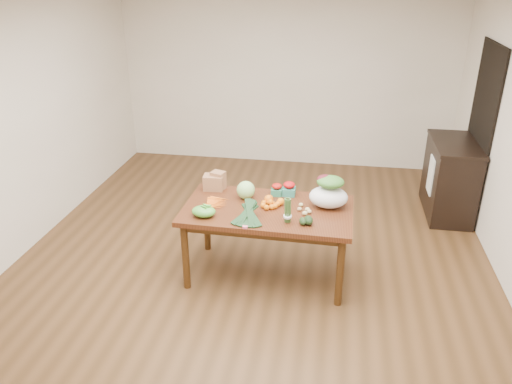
% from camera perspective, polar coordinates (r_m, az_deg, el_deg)
% --- Properties ---
extents(floor, '(6.00, 6.00, 0.00)m').
position_cam_1_polar(floor, '(5.38, -0.36, -7.87)').
color(floor, brown).
rests_on(floor, ground).
extents(room_walls, '(5.02, 6.02, 2.70)m').
position_cam_1_polar(room_walls, '(4.79, -0.41, 5.86)').
color(room_walls, silver).
rests_on(room_walls, floor).
extents(dining_table, '(1.64, 0.94, 0.75)m').
position_cam_1_polar(dining_table, '(4.98, 1.30, -5.73)').
color(dining_table, '#542913').
rests_on(dining_table, floor).
extents(doorway_dark, '(0.02, 1.00, 2.10)m').
position_cam_1_polar(doorway_dark, '(6.57, 24.17, 6.17)').
color(doorway_dark, black).
rests_on(doorway_dark, floor).
extents(cabinet, '(0.52, 1.02, 0.94)m').
position_cam_1_polar(cabinet, '(6.64, 21.27, 1.47)').
color(cabinet, black).
rests_on(cabinet, floor).
extents(dish_towel, '(0.02, 0.28, 0.45)m').
position_cam_1_polar(dish_towel, '(6.43, 19.33, 1.83)').
color(dish_towel, white).
rests_on(dish_towel, cabinet).
extents(paper_bag, '(0.27, 0.23, 0.19)m').
position_cam_1_polar(paper_bag, '(5.18, -4.88, 1.27)').
color(paper_bag, '#956542').
rests_on(paper_bag, dining_table).
extents(cabbage, '(0.18, 0.18, 0.18)m').
position_cam_1_polar(cabbage, '(4.97, -1.17, 0.23)').
color(cabbage, '#9FDC7E').
rests_on(cabbage, dining_table).
extents(strawberry_basket_a, '(0.11, 0.11, 0.10)m').
position_cam_1_polar(strawberry_basket_a, '(5.06, 2.40, 0.18)').
color(strawberry_basket_a, '#AF1B0B').
rests_on(strawberry_basket_a, dining_table).
extents(strawberry_basket_b, '(0.13, 0.13, 0.11)m').
position_cam_1_polar(strawberry_basket_b, '(5.06, 3.80, 0.25)').
color(strawberry_basket_b, red).
rests_on(strawberry_basket_b, dining_table).
extents(orange_a, '(0.08, 0.08, 0.08)m').
position_cam_1_polar(orange_a, '(4.91, 1.54, -0.77)').
color(orange_a, '#E1580D').
rests_on(orange_a, dining_table).
extents(orange_b, '(0.08, 0.08, 0.08)m').
position_cam_1_polar(orange_b, '(4.89, 1.44, -0.83)').
color(orange_b, orange).
rests_on(orange_b, dining_table).
extents(orange_c, '(0.07, 0.07, 0.07)m').
position_cam_1_polar(orange_c, '(4.86, 2.84, -1.10)').
color(orange_c, orange).
rests_on(orange_c, dining_table).
extents(mandarin_cluster, '(0.18, 0.18, 0.09)m').
position_cam_1_polar(mandarin_cluster, '(4.80, 1.67, -1.29)').
color(mandarin_cluster, orange).
rests_on(mandarin_cluster, dining_table).
extents(carrots, '(0.23, 0.25, 0.03)m').
position_cam_1_polar(carrots, '(4.90, -4.58, -1.20)').
color(carrots, '#FD5315').
rests_on(carrots, dining_table).
extents(snap_pea_bag, '(0.23, 0.17, 0.10)m').
position_cam_1_polar(snap_pea_bag, '(4.66, -6.00, -2.22)').
color(snap_pea_bag, green).
rests_on(snap_pea_bag, dining_table).
extents(kale_bunch, '(0.33, 0.41, 0.16)m').
position_cam_1_polar(kale_bunch, '(4.50, -1.00, -2.62)').
color(kale_bunch, black).
rests_on(kale_bunch, dining_table).
extents(asparagus_bundle, '(0.08, 0.12, 0.26)m').
position_cam_1_polar(asparagus_bundle, '(4.49, 3.64, -2.10)').
color(asparagus_bundle, '#4C843C').
rests_on(asparagus_bundle, dining_table).
extents(potato_a, '(0.04, 0.04, 0.04)m').
position_cam_1_polar(potato_a, '(4.76, 5.00, -1.94)').
color(potato_a, tan).
rests_on(potato_a, dining_table).
extents(potato_b, '(0.05, 0.04, 0.04)m').
position_cam_1_polar(potato_b, '(4.68, 5.61, -2.43)').
color(potato_b, tan).
rests_on(potato_b, dining_table).
extents(potato_c, '(0.05, 0.04, 0.04)m').
position_cam_1_polar(potato_c, '(4.76, 5.90, -1.99)').
color(potato_c, '#D2C079').
rests_on(potato_c, dining_table).
extents(potato_d, '(0.04, 0.04, 0.04)m').
position_cam_1_polar(potato_d, '(4.85, 5.16, -1.46)').
color(potato_d, '#CFC477').
rests_on(potato_d, dining_table).
extents(potato_e, '(0.05, 0.04, 0.04)m').
position_cam_1_polar(potato_e, '(4.72, 6.10, -2.24)').
color(potato_e, tan).
rests_on(potato_e, dining_table).
extents(avocado_a, '(0.09, 0.11, 0.07)m').
position_cam_1_polar(avocado_a, '(4.52, 5.37, -3.34)').
color(avocado_a, black).
rests_on(avocado_a, dining_table).
extents(avocado_b, '(0.11, 0.14, 0.08)m').
position_cam_1_polar(avocado_b, '(4.52, 6.02, -3.23)').
color(avocado_b, black).
rests_on(avocado_b, dining_table).
extents(salad_bag, '(0.38, 0.29, 0.29)m').
position_cam_1_polar(salad_bag, '(4.82, 8.30, -0.14)').
color(salad_bag, white).
rests_on(salad_bag, dining_table).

